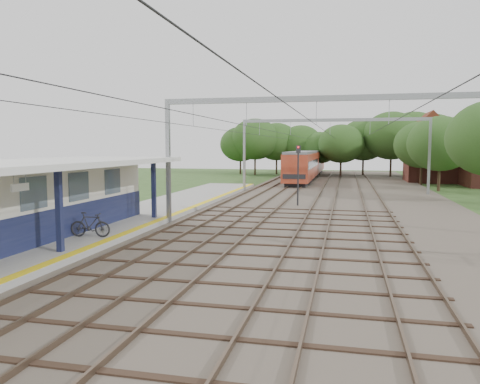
# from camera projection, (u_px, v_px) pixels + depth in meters

# --- Properties ---
(ground) EXTENTS (160.00, 160.00, 0.00)m
(ground) POSITION_uv_depth(u_px,v_px,m) (133.00, 334.00, 10.92)
(ground) COLOR #2D4C1E
(ground) RESTS_ON ground
(ballast_bed) EXTENTS (18.00, 90.00, 0.10)m
(ballast_bed) POSITION_uv_depth(u_px,v_px,m) (336.00, 199.00, 39.13)
(ballast_bed) COLOR #473D33
(ballast_bed) RESTS_ON ground
(platform) EXTENTS (5.00, 52.00, 0.35)m
(platform) POSITION_uv_depth(u_px,v_px,m) (120.00, 222.00, 26.15)
(platform) COLOR gray
(platform) RESTS_ON ground
(yellow_stripe) EXTENTS (0.45, 52.00, 0.01)m
(yellow_stripe) POSITION_uv_depth(u_px,v_px,m) (158.00, 220.00, 25.63)
(yellow_stripe) COLOR yellow
(yellow_stripe) RESTS_ON platform
(station_building) EXTENTS (3.41, 18.00, 3.40)m
(station_building) POSITION_uv_depth(u_px,v_px,m) (10.00, 203.00, 19.48)
(station_building) COLOR beige
(station_building) RESTS_ON platform
(canopy) EXTENTS (6.40, 20.00, 3.44)m
(canopy) POSITION_uv_depth(u_px,v_px,m) (15.00, 166.00, 18.11)
(canopy) COLOR #13183C
(canopy) RESTS_ON platform
(rail_tracks) EXTENTS (11.80, 88.00, 0.15)m
(rail_tracks) POSITION_uv_depth(u_px,v_px,m) (306.00, 196.00, 39.68)
(rail_tracks) COLOR brown
(rail_tracks) RESTS_ON ballast_bed
(catenary_system) EXTENTS (17.22, 88.00, 7.00)m
(catenary_system) POSITION_uv_depth(u_px,v_px,m) (328.00, 131.00, 34.17)
(catenary_system) COLOR gray
(catenary_system) RESTS_ON ground
(tree_band) EXTENTS (31.72, 30.88, 8.82)m
(tree_band) POSITION_uv_depth(u_px,v_px,m) (340.00, 143.00, 65.02)
(tree_band) COLOR #382619
(tree_band) RESTS_ON ground
(house_far) EXTENTS (8.00, 6.12, 8.66)m
(house_far) POSITION_uv_depth(u_px,v_px,m) (440.00, 156.00, 57.51)
(house_far) COLOR brown
(house_far) RESTS_ON ground
(bicycle) EXTENTS (1.90, 0.70, 1.12)m
(bicycle) POSITION_uv_depth(u_px,v_px,m) (90.00, 225.00, 20.84)
(bicycle) COLOR black
(bicycle) RESTS_ON platform
(train) EXTENTS (2.83, 35.26, 3.73)m
(train) POSITION_uv_depth(u_px,v_px,m) (308.00, 163.00, 65.34)
(train) COLOR black
(train) RESTS_ON ballast_bed
(signal_post) EXTENTS (0.35, 0.32, 4.47)m
(signal_post) POSITION_uv_depth(u_px,v_px,m) (298.00, 168.00, 33.90)
(signal_post) COLOR black
(signal_post) RESTS_ON ground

